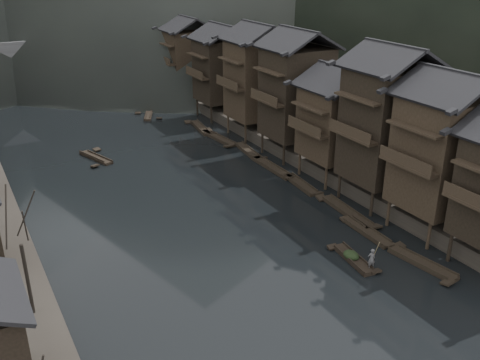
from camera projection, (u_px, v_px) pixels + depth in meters
water at (264, 275)px, 41.72m from camera, size 300.00×300.00×0.00m
right_bank at (317, 96)px, 89.10m from camera, size 40.00×200.00×1.80m
stilt_houses at (306, 86)px, 61.24m from camera, size 9.00×67.60×15.80m
moored_sampans at (280, 174)px, 59.90m from camera, size 3.07×48.01×0.47m
midriver_boats at (122, 136)px, 72.07m from camera, size 14.61×19.41×0.45m
stone_bridge at (57, 58)px, 97.32m from camera, size 40.00×6.00×9.00m
hero_sampan at (353, 259)px, 43.52m from camera, size 1.69×5.28×0.44m
cargo_heap at (351, 251)px, 43.46m from camera, size 1.15×1.50×0.69m
boatman at (372, 256)px, 41.73m from camera, size 0.75×0.60×1.79m
bamboo_pole at (377, 223)px, 40.68m from camera, size 1.34×2.18×3.92m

